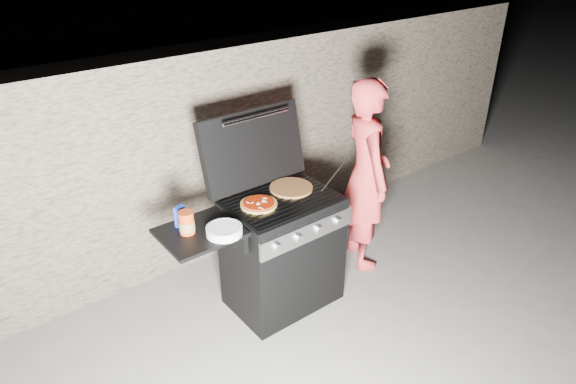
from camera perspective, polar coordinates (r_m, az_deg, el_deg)
ground at (r=4.17m, az=-0.55°, el=-11.77°), size 50.00×50.00×0.00m
stone_wall at (r=4.46m, az=-8.83°, el=4.30°), size 8.00×0.35×1.80m
gas_grill at (r=3.78m, az=-3.63°, el=-7.95°), size 1.34×0.79×0.91m
pizza_topped at (r=3.57m, az=-3.27°, el=-1.29°), size 0.28×0.28×0.03m
pizza_plain at (r=3.78m, az=0.35°, el=0.47°), size 0.42×0.42×0.02m
sauce_jar at (r=3.31m, az=-11.20°, el=-3.34°), size 0.10×0.10×0.15m
blue_carton at (r=3.40m, az=-11.92°, el=-2.66°), size 0.08×0.06×0.14m
plate_stack at (r=3.29m, az=-7.10°, el=-4.27°), size 0.30×0.30×0.05m
person at (r=4.25m, az=8.65°, el=1.86°), size 0.60×0.70×1.63m
tongs at (r=3.92m, az=5.22°, el=2.00°), size 0.43×0.19×0.09m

